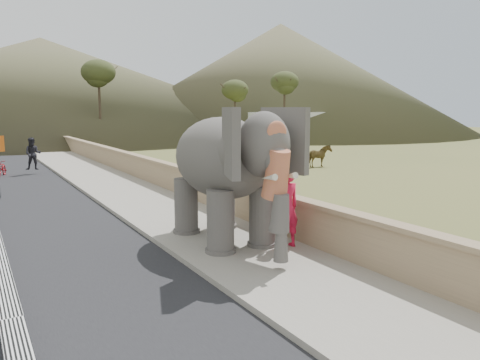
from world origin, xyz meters
The scene contains 12 objects.
ground centered at (0.00, 0.00, 0.00)m, with size 160.00×160.00×0.00m, color olive.
walkway centered at (0.00, 10.00, 0.07)m, with size 3.00×120.00×0.15m, color #9E9687.
parapet centered at (1.65, 10.00, 0.55)m, with size 0.30×120.00×1.10m, color tan.
cow centered at (12.41, 14.18, 0.66)m, with size 0.71×1.55×1.31m, color brown.
distant_car centered at (16.58, 34.38, 0.72)m, with size 1.70×4.23×1.44m, color silver.
bus_white centered at (24.83, 32.43, 1.55)m, with size 2.50×11.00×3.10m, color white.
bus_orange centered at (31.01, 32.59, 1.55)m, with size 2.50×11.00×3.10m, color #C46922.
hill_right centered at (36.00, 52.00, 8.00)m, with size 56.00×56.00×16.00m, color brown.
hill_far centered at (5.00, 70.00, 7.00)m, with size 80.00×80.00×14.00m, color brown.
elephant_and_man centered at (0.02, 2.91, 1.75)m, with size 2.44×4.47×3.22m.
motorcyclist centered at (-3.22, 19.18, 0.78)m, with size 2.50×1.71×1.94m.
trees centered at (-1.58, 25.52, 4.07)m, with size 41.74×36.21×9.47m.
Camera 1 is at (-5.36, -7.18, 3.37)m, focal length 35.00 mm.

